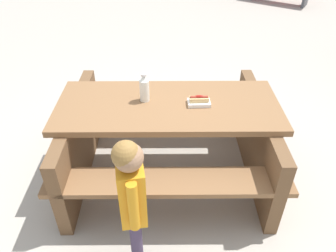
{
  "coord_description": "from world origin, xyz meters",
  "views": [
    {
      "loc": [
        0.69,
        -2.12,
        2.15
      ],
      "look_at": [
        0.0,
        0.0,
        0.52
      ],
      "focal_mm": 34.84,
      "sensor_mm": 36.0,
      "label": 1
    }
  ],
  "objects": [
    {
      "name": "picnic_table",
      "position": [
        0.0,
        0.0,
        0.44
      ],
      "size": [
        2.15,
        1.9,
        0.75
      ],
      "color": "brown",
      "rests_on": "ground"
    },
    {
      "name": "child_in_coat",
      "position": [
        0.09,
        -0.95,
        0.7
      ],
      "size": [
        0.21,
        0.25,
        1.1
      ],
      "color": "#3F334C",
      "rests_on": "ground"
    },
    {
      "name": "ground_plane",
      "position": [
        0.0,
        0.0,
        0.0
      ],
      "size": [
        30.0,
        30.0,
        0.0
      ],
      "primitive_type": "plane",
      "color": "#ADA599",
      "rests_on": "ground"
    },
    {
      "name": "soda_bottle",
      "position": [
        -0.2,
        -0.01,
        0.86
      ],
      "size": [
        0.08,
        0.08,
        0.24
      ],
      "color": "silver",
      "rests_on": "picnic_table"
    },
    {
      "name": "hotdog_tray",
      "position": [
        0.24,
        0.06,
        0.78
      ],
      "size": [
        0.21,
        0.17,
        0.08
      ],
      "color": "white",
      "rests_on": "picnic_table"
    }
  ]
}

